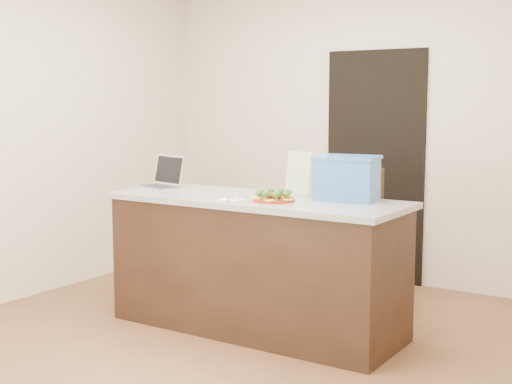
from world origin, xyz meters
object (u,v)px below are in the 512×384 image
Objects in this scene: napkin at (232,199)px; yogurt_bottle at (288,197)px; chair at (346,228)px; island at (256,264)px; blue_box at (347,178)px; plate at (274,200)px; laptop at (164,179)px.

napkin is 0.37m from yogurt_bottle.
napkin is 0.13× the size of chair.
blue_box is (0.57, 0.20, 0.61)m from island.
napkin is (-0.06, -0.19, 0.46)m from island.
yogurt_bottle is 0.07× the size of chair.
plate is 1.02m from chair.
island is 5.28× the size of laptop.
blue_box is at bearing 45.34° from yogurt_bottle.
island is 0.86m from blue_box.
plate is 1.10m from laptop.
chair is at bearing 49.12° from laptop.
laptop reaches higher than napkin.
island is at bearing 71.90° from napkin.
yogurt_bottle is 1.01m from chair.
blue_box is 0.42× the size of chair.
chair reaches higher than napkin.
blue_box is at bearing 19.12° from island.
laptop is at bearing 174.92° from island.
island is 4.66× the size of blue_box.
blue_box is at bearing 19.24° from laptop.
napkin is 0.35× the size of laptop.
laptop is at bearing 172.19° from yogurt_bottle.
blue_box is (0.64, 0.39, 0.15)m from napkin.
plate is 0.71× the size of laptop.
yogurt_bottle reaches higher than island.
napkin is at bearing -163.30° from yogurt_bottle.
island is 0.52m from plate.
napkin is 1.15m from chair.
napkin is at bearing -3.71° from laptop.
plate reaches higher than napkin.
blue_box is at bearing 31.46° from napkin.
blue_box is (0.37, 0.30, 0.14)m from plate.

